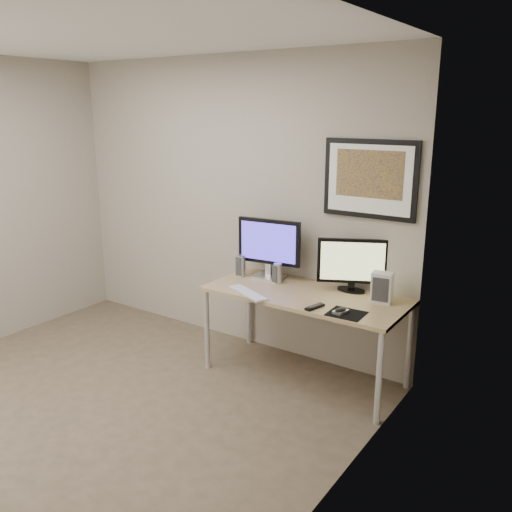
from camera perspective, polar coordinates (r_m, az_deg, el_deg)
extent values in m
plane|color=brown|center=(4.27, -16.91, -15.57)|extent=(3.60, 3.60, 0.00)
plane|color=white|center=(3.72, -20.21, 21.51)|extent=(3.60, 3.60, 0.00)
plane|color=gray|center=(4.97, -2.79, 5.54)|extent=(3.60, 0.00, 3.60)
plane|color=gray|center=(2.64, 6.44, -3.42)|extent=(0.00, 3.40, 3.40)
cube|color=olive|center=(4.31, 5.22, -4.11)|extent=(1.60, 0.70, 0.03)
cylinder|color=silver|center=(4.60, -5.19, -7.70)|extent=(0.04, 0.04, 0.70)
cylinder|color=silver|center=(5.06, -0.73, -5.45)|extent=(0.04, 0.04, 0.70)
cylinder|color=silver|center=(3.90, 12.82, -12.44)|extent=(0.04, 0.04, 0.70)
cylinder|color=silver|center=(4.43, 15.82, -9.16)|extent=(0.04, 0.04, 0.70)
cube|color=black|center=(4.25, 11.90, 7.92)|extent=(0.75, 0.03, 0.60)
cube|color=white|center=(4.23, 11.81, 7.90)|extent=(0.67, 0.00, 0.52)
cube|color=gold|center=(4.23, 11.82, 8.43)|extent=(0.54, 0.00, 0.36)
cube|color=silver|center=(4.66, 1.35, -2.22)|extent=(0.28, 0.21, 0.02)
cube|color=silver|center=(4.64, 1.35, -1.45)|extent=(0.05, 0.05, 0.11)
cube|color=black|center=(4.57, 1.37, 1.52)|extent=(0.57, 0.10, 0.38)
cube|color=#30209E|center=(4.56, 1.24, 1.48)|extent=(0.50, 0.06, 0.32)
cube|color=black|center=(4.39, 9.97, -3.55)|extent=(0.26, 0.22, 0.02)
cube|color=black|center=(4.38, 9.99, -3.11)|extent=(0.07, 0.06, 0.05)
cube|color=black|center=(4.32, 10.11, -0.52)|extent=(0.51, 0.27, 0.36)
cube|color=tan|center=(4.31, 10.02, -0.57)|extent=(0.45, 0.22, 0.31)
cylinder|color=silver|center=(4.69, -1.57, -1.02)|extent=(0.08, 0.08, 0.19)
cylinder|color=silver|center=(4.50, 2.29, -1.84)|extent=(0.08, 0.08, 0.17)
cube|color=silver|center=(4.27, -0.87, -3.91)|extent=(0.45, 0.28, 0.02)
cube|color=black|center=(3.92, 9.49, -6.00)|extent=(0.26, 0.23, 0.00)
ellipsoid|color=black|center=(3.91, 8.90, -5.69)|extent=(0.08, 0.12, 0.04)
cube|color=black|center=(3.99, 6.20, -5.32)|extent=(0.08, 0.18, 0.02)
cube|color=silver|center=(4.16, 13.13, -3.26)|extent=(0.17, 0.13, 0.23)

